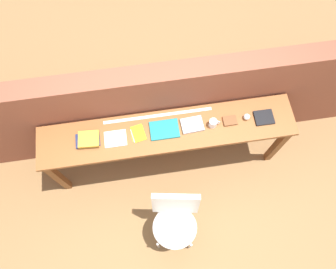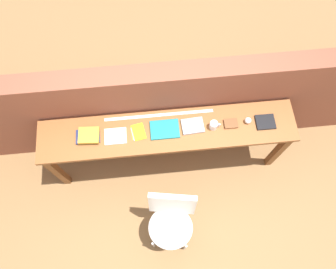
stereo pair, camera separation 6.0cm
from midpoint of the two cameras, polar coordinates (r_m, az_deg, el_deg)
name	(u,v)px [view 1 (the left image)]	position (r m, az deg, el deg)	size (l,w,h in m)	color
ground_plane	(171,183)	(3.89, 0.10, -8.42)	(40.00, 40.00, 0.00)	olive
brick_wall_back	(163,108)	(3.45, -1.45, 4.62)	(6.00, 0.20, 1.38)	brown
sideboard	(167,136)	(3.27, -0.65, -0.26)	(2.50, 0.44, 0.88)	brown
chair_white_moulded	(175,219)	(3.28, 0.68, -14.55)	(0.51, 0.52, 0.89)	silver
book_stack_leftmost	(88,140)	(3.17, -14.23, -0.88)	(0.23, 0.18, 0.06)	navy
magazine_cycling	(115,139)	(3.14, -9.67, -0.74)	(0.21, 0.16, 0.02)	white
pamphlet_pile_colourful	(138,134)	(3.14, -5.76, 0.14)	(0.15, 0.19, 0.01)	orange
book_open_centre	(164,130)	(3.13, -1.17, 0.85)	(0.28, 0.20, 0.02)	#19757A
book_grey_hardcover	(192,125)	(3.16, 3.69, 1.70)	(0.21, 0.16, 0.02)	#9E9EA3
mug	(213,123)	(3.15, 7.33, 1.96)	(0.11, 0.08, 0.09)	white
leather_journal_brown	(230,121)	(3.22, 10.20, 2.36)	(0.13, 0.10, 0.02)	brown
sports_ball_small	(247,117)	(3.25, 13.04, 3.01)	(0.06, 0.06, 0.06)	silver
book_repair_rightmost	(264,118)	(3.31, 15.87, 2.85)	(0.18, 0.16, 0.02)	black
ruler_metal_back_edge	(158,116)	(3.21, -2.31, 3.30)	(1.07, 0.03, 0.00)	silver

